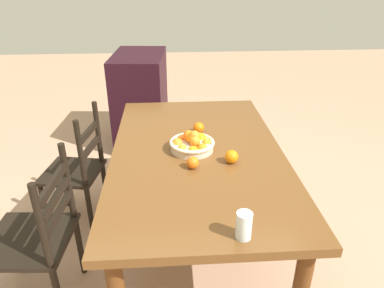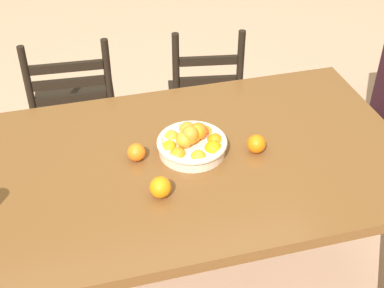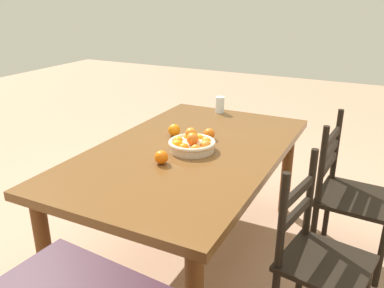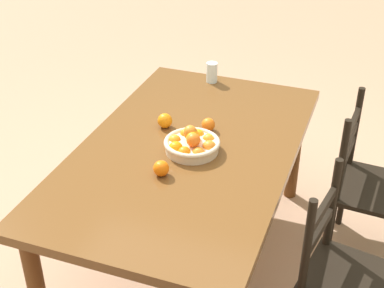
{
  "view_description": "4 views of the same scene",
  "coord_description": "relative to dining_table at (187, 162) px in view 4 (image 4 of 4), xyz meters",
  "views": [
    {
      "loc": [
        -1.92,
        0.16,
        1.75
      ],
      "look_at": [
        0.02,
        0.03,
        0.77
      ],
      "focal_mm": 33.41,
      "sensor_mm": 36.0,
      "label": 1
    },
    {
      "loc": [
        -0.42,
        -1.59,
        2.04
      ],
      "look_at": [
        0.02,
        0.03,
        0.77
      ],
      "focal_mm": 50.56,
      "sensor_mm": 36.0,
      "label": 2
    },
    {
      "loc": [
        1.93,
        0.99,
        1.59
      ],
      "look_at": [
        0.02,
        0.03,
        0.77
      ],
      "focal_mm": 36.89,
      "sensor_mm": 36.0,
      "label": 3
    },
    {
      "loc": [
        2.18,
        0.82,
        2.18
      ],
      "look_at": [
        0.02,
        0.03,
        0.77
      ],
      "focal_mm": 51.67,
      "sensor_mm": 36.0,
      "label": 4
    }
  ],
  "objects": [
    {
      "name": "dining_table",
      "position": [
        0.0,
        0.0,
        0.0
      ],
      "size": [
        1.75,
        1.04,
        0.73
      ],
      "color": "brown",
      "rests_on": "ground"
    },
    {
      "name": "chair_near_window",
      "position": [
        0.31,
        0.83,
        -0.22
      ],
      "size": [
        0.44,
        0.44,
        0.9
      ],
      "rotation": [
        0.0,
        0.0,
        2.97
      ],
      "color": "black",
      "rests_on": "ground"
    },
    {
      "name": "fruit_bowl",
      "position": [
        0.02,
        0.03,
        0.13
      ],
      "size": [
        0.28,
        0.28,
        0.13
      ],
      "color": "beige",
      "rests_on": "dining_table"
    },
    {
      "name": "orange_loose_1",
      "position": [
        -0.15,
        -0.18,
        0.12
      ],
      "size": [
        0.08,
        0.08,
        0.08
      ],
      "primitive_type": "sphere",
      "color": "orange",
      "rests_on": "dining_table"
    },
    {
      "name": "chair_by_cabinet",
      "position": [
        -0.4,
        0.89,
        -0.2
      ],
      "size": [
        0.47,
        0.47,
        0.91
      ],
      "rotation": [
        0.0,
        0.0,
        3.07
      ],
      "color": "black",
      "rests_on": "ground"
    },
    {
      "name": "orange_loose_0",
      "position": [
        -0.2,
        0.04,
        0.12
      ],
      "size": [
        0.07,
        0.07,
        0.07
      ],
      "primitive_type": "sphere",
      "color": "orange",
      "rests_on": "dining_table"
    },
    {
      "name": "drinking_glass",
      "position": [
        -0.78,
        -0.13,
        0.14
      ],
      "size": [
        0.07,
        0.07,
        0.12
      ],
      "primitive_type": "cylinder",
      "color": "silver",
      "rests_on": "dining_table"
    },
    {
      "name": "orange_loose_2",
      "position": [
        0.27,
        -0.03,
        0.12
      ],
      "size": [
        0.07,
        0.07,
        0.07
      ],
      "primitive_type": "sphere",
      "color": "orange",
      "rests_on": "dining_table"
    },
    {
      "name": "ground_plane",
      "position": [
        0.0,
        0.0,
        -0.64
      ],
      "size": [
        12.0,
        12.0,
        0.0
      ],
      "primitive_type": "plane",
      "color": "tan"
    }
  ]
}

